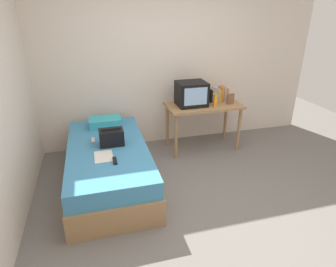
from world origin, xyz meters
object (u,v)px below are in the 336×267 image
bed (109,165)px  tv (191,94)px  magazine (104,156)px  picture_frame (231,99)px  desk (203,110)px  water_bottle (215,100)px  book_row (218,94)px  remote_dark (115,161)px  handbag (111,137)px  remote_silver (93,140)px  pillow (105,122)px

bed → tv: (1.34, 0.67, 0.66)m
bed → magazine: (-0.06, -0.26, 0.27)m
tv → picture_frame: 0.63m
desk → water_bottle: (0.13, -0.13, 0.19)m
tv → book_row: 0.51m
book_row → remote_dark: 2.16m
picture_frame → remote_dark: (-1.89, -0.98, -0.29)m
bed → water_bottle: 1.85m
water_bottle → handbag: bearing=-163.0°
tv → remote_silver: (-1.51, -0.47, -0.38)m
picture_frame → remote_silver: (-2.12, -0.37, -0.29)m
picture_frame → magazine: bearing=-157.5°
book_row → tv: bearing=-168.4°
desk → remote_dark: (-1.49, -1.08, -0.11)m
picture_frame → tv: bearing=170.0°
handbag → water_bottle: bearing=17.0°
tv → book_row: bearing=11.6°
bed → pillow: pillow is taller
picture_frame → water_bottle: bearing=-172.8°
water_bottle → remote_dark: (-1.62, -0.95, -0.30)m
remote_dark → remote_silver: (-0.22, 0.62, 0.00)m
water_bottle → picture_frame: 0.27m
desk → handbag: (-1.48, -0.62, -0.02)m
tv → magazine: size_ratio=1.52×
picture_frame → pillow: 1.94m
remote_silver → magazine: bearing=-77.3°
book_row → water_bottle: bearing=-122.6°
picture_frame → remote_silver: picture_frame is taller
water_bottle → tv: bearing=157.3°
picture_frame → magazine: (-2.01, -0.83, -0.29)m
remote_silver → pillow: bearing=68.6°
bed → book_row: bearing=22.9°
magazine → remote_silver: (-0.11, 0.47, 0.01)m
magazine → remote_silver: size_ratio=2.01×
desk → book_row: size_ratio=3.92×
remote_dark → desk: bearing=35.8°
desk → tv: (-0.20, 0.01, 0.27)m
pillow → handbag: 0.65m
bed → pillow: 0.76m
pillow → magazine: size_ratio=1.55×
book_row → picture_frame: size_ratio=1.79×
desk → handbag: 1.61m
remote_silver → desk: bearing=15.0°
water_bottle → remote_silver: water_bottle is taller
desk → book_row: book_row is taller
bed → remote_silver: bearing=129.2°
pillow → bed: bearing=-92.2°
desk → magazine: size_ratio=4.00×
desk → magazine: desk is taller
tv → remote_dark: tv is taller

